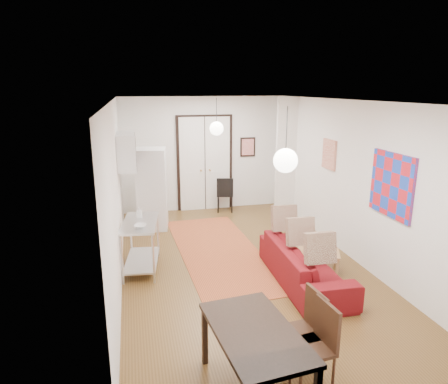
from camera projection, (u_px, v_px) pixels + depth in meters
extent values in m
plane|color=brown|center=(240.00, 263.00, 7.31)|extent=(7.00, 7.00, 0.00)
cube|color=white|center=(242.00, 101.00, 6.57)|extent=(4.20, 7.00, 0.02)
cube|color=white|center=(204.00, 154.00, 10.24)|extent=(4.20, 0.02, 2.90)
cube|color=white|center=(343.00, 275.00, 3.65)|extent=(4.20, 0.02, 2.90)
cube|color=white|center=(116.00, 193.00, 6.48)|extent=(0.02, 7.00, 2.90)
cube|color=white|center=(350.00, 180.00, 7.41)|extent=(0.02, 7.00, 2.90)
cube|color=white|center=(205.00, 164.00, 10.26)|extent=(1.44, 0.06, 2.50)
cube|color=white|center=(286.00, 157.00, 9.75)|extent=(0.50, 0.10, 2.90)
cube|color=white|center=(126.00, 151.00, 7.82)|extent=(0.35, 1.00, 0.70)
cube|color=red|center=(392.00, 185.00, 6.17)|extent=(0.05, 1.00, 1.00)
cube|color=#F7EACE|center=(329.00, 154.00, 8.07)|extent=(0.05, 0.50, 0.60)
cube|color=red|center=(248.00, 147.00, 10.43)|extent=(0.40, 0.03, 0.50)
cube|color=#9D6E41|center=(119.00, 145.00, 8.24)|extent=(0.03, 0.44, 0.54)
sphere|color=white|center=(217.00, 129.00, 8.62)|extent=(0.30, 0.30, 0.30)
cylinder|color=black|center=(216.00, 110.00, 8.52)|extent=(0.01, 0.01, 0.50)
sphere|color=white|center=(285.00, 161.00, 4.86)|extent=(0.30, 0.30, 0.30)
cylinder|color=black|center=(287.00, 128.00, 4.76)|extent=(0.01, 0.01, 0.50)
cube|color=#AB512A|center=(219.00, 251.00, 7.82)|extent=(1.68, 4.07, 0.01)
imported|color=maroon|center=(304.00, 264.00, 6.50)|extent=(2.24, 0.93, 0.65)
cube|color=tan|center=(315.00, 252.00, 6.90)|extent=(0.93, 0.74, 0.04)
cube|color=tan|center=(299.00, 269.00, 6.70)|extent=(0.06, 0.06, 0.33)
cube|color=tan|center=(339.00, 264.00, 6.86)|extent=(0.06, 0.06, 0.33)
cube|color=tan|center=(291.00, 260.00, 7.04)|extent=(0.06, 0.06, 0.33)
cube|color=tan|center=(329.00, 256.00, 7.20)|extent=(0.06, 0.06, 0.33)
imported|color=#2C6331|center=(321.00, 241.00, 6.87)|extent=(0.40, 0.38, 0.35)
cube|color=silver|center=(140.00, 223.00, 6.83)|extent=(0.73, 1.22, 0.04)
cube|color=silver|center=(142.00, 260.00, 7.01)|extent=(0.69, 1.18, 0.03)
cylinder|color=silver|center=(127.00, 260.00, 6.38)|extent=(0.04, 0.04, 0.87)
cylinder|color=silver|center=(158.00, 257.00, 6.49)|extent=(0.04, 0.04, 0.87)
cylinder|color=silver|center=(127.00, 237.00, 7.39)|extent=(0.04, 0.04, 0.87)
cylinder|color=silver|center=(154.00, 234.00, 7.50)|extent=(0.04, 0.04, 0.87)
imported|color=white|center=(140.00, 226.00, 6.54)|extent=(0.26, 0.26, 0.05)
imported|color=teal|center=(139.00, 212.00, 7.04)|extent=(0.10, 0.10, 0.18)
cube|color=white|center=(152.00, 189.00, 8.91)|extent=(0.73, 0.73, 1.82)
cube|color=black|center=(255.00, 332.00, 4.00)|extent=(0.92, 1.44, 0.05)
cube|color=black|center=(210.00, 333.00, 4.62)|extent=(0.06, 0.06, 0.70)
cube|color=black|center=(266.00, 326.00, 4.77)|extent=(0.06, 0.06, 0.70)
cube|color=#371F11|center=(299.00, 334.00, 4.45)|extent=(0.49, 0.48, 0.04)
cube|color=#371F11|center=(293.00, 304.00, 4.58)|extent=(0.09, 0.43, 0.47)
cylinder|color=#371F11|center=(289.00, 365.00, 4.29)|extent=(0.03, 0.03, 0.45)
cylinder|color=#371F11|center=(321.00, 360.00, 4.37)|extent=(0.03, 0.03, 0.45)
cylinder|color=#371F11|center=(276.00, 343.00, 4.65)|extent=(0.03, 0.03, 0.45)
cylinder|color=#371F11|center=(306.00, 339.00, 4.73)|extent=(0.03, 0.03, 0.45)
cube|color=#371F11|center=(309.00, 348.00, 4.21)|extent=(0.49, 0.48, 0.04)
cube|color=#371F11|center=(302.00, 316.00, 4.34)|extent=(0.09, 0.43, 0.47)
cylinder|color=#371F11|center=(299.00, 382.00, 4.04)|extent=(0.03, 0.03, 0.45)
cylinder|color=#371F11|center=(332.00, 376.00, 4.12)|extent=(0.03, 0.03, 0.45)
cylinder|color=#371F11|center=(285.00, 357.00, 4.41)|extent=(0.03, 0.03, 0.45)
cylinder|color=#371F11|center=(316.00, 352.00, 4.49)|extent=(0.03, 0.03, 0.45)
cube|color=black|center=(225.00, 194.00, 10.27)|extent=(0.50, 0.50, 0.04)
cube|color=black|center=(223.00, 184.00, 10.38)|extent=(0.41, 0.14, 0.44)
cylinder|color=black|center=(220.00, 205.00, 10.12)|extent=(0.03, 0.03, 0.44)
cylinder|color=black|center=(233.00, 204.00, 10.20)|extent=(0.03, 0.03, 0.44)
cylinder|color=black|center=(217.00, 201.00, 10.45)|extent=(0.03, 0.03, 0.44)
cylinder|color=black|center=(230.00, 200.00, 10.53)|extent=(0.03, 0.03, 0.44)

